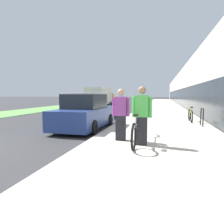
{
  "coord_description": "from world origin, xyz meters",
  "views": [
    {
      "loc": [
        6.27,
        -3.93,
        1.64
      ],
      "look_at": [
        1.89,
        13.53,
        0.03
      ],
      "focal_mm": 32.0,
      "sensor_mm": 36.0,
      "label": 1
    }
  ],
  "objects_px": {
    "bike_rack_hoop": "(202,115)",
    "person_bystander": "(121,115)",
    "parked_sedan_curbside": "(85,113)",
    "moving_truck": "(100,96)",
    "person_rider": "(142,116)",
    "cruiser_bike_nearest": "(190,115)",
    "vintage_roadster_curbside": "(115,110)",
    "tandem_bicycle": "(138,129)"
  },
  "relations": [
    {
      "from": "bike_rack_hoop",
      "to": "person_bystander",
      "type": "bearing_deg",
      "value": -129.86
    },
    {
      "from": "parked_sedan_curbside",
      "to": "moving_truck",
      "type": "distance_m",
      "value": 20.48
    },
    {
      "from": "parked_sedan_curbside",
      "to": "moving_truck",
      "type": "relative_size",
      "value": 0.57
    },
    {
      "from": "person_rider",
      "to": "person_bystander",
      "type": "distance_m",
      "value": 0.84
    },
    {
      "from": "cruiser_bike_nearest",
      "to": "person_bystander",
      "type": "bearing_deg",
      "value": -118.47
    },
    {
      "from": "vintage_roadster_curbside",
      "to": "bike_rack_hoop",
      "type": "bearing_deg",
      "value": -41.78
    },
    {
      "from": "tandem_bicycle",
      "to": "person_bystander",
      "type": "bearing_deg",
      "value": 174.69
    },
    {
      "from": "tandem_bicycle",
      "to": "person_rider",
      "type": "distance_m",
      "value": 0.62
    },
    {
      "from": "cruiser_bike_nearest",
      "to": "moving_truck",
      "type": "relative_size",
      "value": 0.21
    },
    {
      "from": "parked_sedan_curbside",
      "to": "vintage_roadster_curbside",
      "type": "relative_size",
      "value": 1.05
    },
    {
      "from": "cruiser_bike_nearest",
      "to": "person_rider",
      "type": "bearing_deg",
      "value": -110.38
    },
    {
      "from": "person_rider",
      "to": "moving_truck",
      "type": "bearing_deg",
      "value": 110.33
    },
    {
      "from": "tandem_bicycle",
      "to": "parked_sedan_curbside",
      "type": "relative_size",
      "value": 0.68
    },
    {
      "from": "person_bystander",
      "to": "bike_rack_hoop",
      "type": "bearing_deg",
      "value": 50.14
    },
    {
      "from": "person_rider",
      "to": "moving_truck",
      "type": "height_order",
      "value": "moving_truck"
    },
    {
      "from": "cruiser_bike_nearest",
      "to": "bike_rack_hoop",
      "type": "bearing_deg",
      "value": -77.34
    },
    {
      "from": "tandem_bicycle",
      "to": "vintage_roadster_curbside",
      "type": "relative_size",
      "value": 0.71
    },
    {
      "from": "vintage_roadster_curbside",
      "to": "parked_sedan_curbside",
      "type": "bearing_deg",
      "value": -90.53
    },
    {
      "from": "cruiser_bike_nearest",
      "to": "parked_sedan_curbside",
      "type": "height_order",
      "value": "parked_sedan_curbside"
    },
    {
      "from": "tandem_bicycle",
      "to": "moving_truck",
      "type": "height_order",
      "value": "moving_truck"
    },
    {
      "from": "bike_rack_hoop",
      "to": "vintage_roadster_curbside",
      "type": "xyz_separation_m",
      "value": [
        -5.3,
        4.74,
        -0.22
      ]
    },
    {
      "from": "cruiser_bike_nearest",
      "to": "parked_sedan_curbside",
      "type": "bearing_deg",
      "value": -153.31
    },
    {
      "from": "moving_truck",
      "to": "bike_rack_hoop",
      "type": "bearing_deg",
      "value": -59.83
    },
    {
      "from": "cruiser_bike_nearest",
      "to": "moving_truck",
      "type": "xyz_separation_m",
      "value": [
        -10.5,
        17.19,
        0.8
      ]
    },
    {
      "from": "bike_rack_hoop",
      "to": "parked_sedan_curbside",
      "type": "height_order",
      "value": "parked_sedan_curbside"
    },
    {
      "from": "cruiser_bike_nearest",
      "to": "vintage_roadster_curbside",
      "type": "height_order",
      "value": "vintage_roadster_curbside"
    },
    {
      "from": "moving_truck",
      "to": "person_rider",
      "type": "bearing_deg",
      "value": -69.67
    },
    {
      "from": "person_rider",
      "to": "vintage_roadster_curbside",
      "type": "relative_size",
      "value": 0.42
    },
    {
      "from": "cruiser_bike_nearest",
      "to": "parked_sedan_curbside",
      "type": "xyz_separation_m",
      "value": [
        -5.04,
        -2.53,
        0.23
      ]
    },
    {
      "from": "bike_rack_hoop",
      "to": "vintage_roadster_curbside",
      "type": "distance_m",
      "value": 7.11
    },
    {
      "from": "cruiser_bike_nearest",
      "to": "moving_truck",
      "type": "bearing_deg",
      "value": 121.42
    },
    {
      "from": "parked_sedan_curbside",
      "to": "vintage_roadster_curbside",
      "type": "xyz_separation_m",
      "value": [
        0.05,
        5.85,
        -0.3
      ]
    },
    {
      "from": "bike_rack_hoop",
      "to": "parked_sedan_curbside",
      "type": "relative_size",
      "value": 0.2
    },
    {
      "from": "person_rider",
      "to": "cruiser_bike_nearest",
      "type": "relative_size",
      "value": 1.07
    },
    {
      "from": "parked_sedan_curbside",
      "to": "moving_truck",
      "type": "height_order",
      "value": "moving_truck"
    },
    {
      "from": "person_rider",
      "to": "cruiser_bike_nearest",
      "type": "distance_m",
      "value": 5.96
    },
    {
      "from": "vintage_roadster_curbside",
      "to": "person_rider",
      "type": "bearing_deg",
      "value": -71.85
    },
    {
      "from": "tandem_bicycle",
      "to": "cruiser_bike_nearest",
      "type": "height_order",
      "value": "tandem_bicycle"
    },
    {
      "from": "vintage_roadster_curbside",
      "to": "moving_truck",
      "type": "relative_size",
      "value": 0.55
    },
    {
      "from": "person_bystander",
      "to": "moving_truck",
      "type": "distance_m",
      "value": 23.63
    },
    {
      "from": "tandem_bicycle",
      "to": "bike_rack_hoop",
      "type": "bearing_deg",
      "value": 56.17
    },
    {
      "from": "cruiser_bike_nearest",
      "to": "moving_truck",
      "type": "distance_m",
      "value": 20.16
    }
  ]
}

